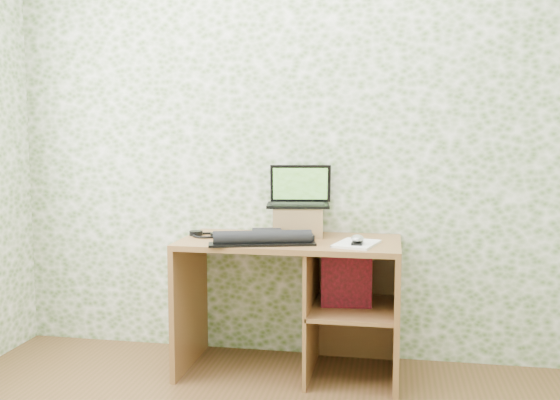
% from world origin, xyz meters
% --- Properties ---
extents(wall_back, '(3.50, 0.00, 3.50)m').
position_xyz_m(wall_back, '(0.00, 1.75, 1.30)').
color(wall_back, white).
rests_on(wall_back, ground).
extents(desk, '(1.20, 0.60, 0.75)m').
position_xyz_m(desk, '(0.08, 1.47, 0.48)').
color(desk, brown).
rests_on(desk, floor).
extents(riser, '(0.31, 0.27, 0.17)m').
position_xyz_m(riser, '(0.02, 1.58, 0.83)').
color(riser, olive).
rests_on(riser, desk).
extents(laptop, '(0.38, 0.30, 0.23)m').
position_xyz_m(laptop, '(0.02, 1.62, 0.97)').
color(laptop, black).
rests_on(laptop, riser).
extents(keyboard, '(0.57, 0.42, 0.08)m').
position_xyz_m(keyboard, '(-0.11, 1.32, 0.78)').
color(keyboard, black).
rests_on(keyboard, desk).
extents(headphones, '(0.21, 0.20, 0.03)m').
position_xyz_m(headphones, '(-0.48, 1.46, 0.76)').
color(headphones, black).
rests_on(headphones, desk).
extents(notepad, '(0.25, 0.31, 0.01)m').
position_xyz_m(notepad, '(0.37, 1.34, 0.76)').
color(notepad, white).
rests_on(notepad, desk).
extents(mouse, '(0.07, 0.11, 0.04)m').
position_xyz_m(mouse, '(0.38, 1.30, 0.78)').
color(mouse, '#B1B1B4').
rests_on(mouse, notepad).
extents(pen, '(0.01, 0.13, 0.01)m').
position_xyz_m(pen, '(0.39, 1.38, 0.77)').
color(pen, black).
rests_on(pen, notepad).
extents(red_box, '(0.28, 0.12, 0.33)m').
position_xyz_m(red_box, '(0.31, 1.44, 0.55)').
color(red_box, maroon).
rests_on(red_box, desk).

